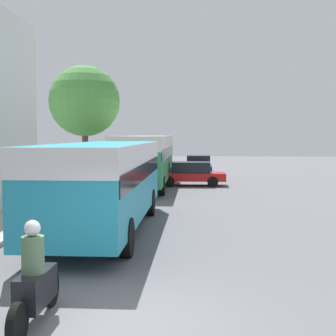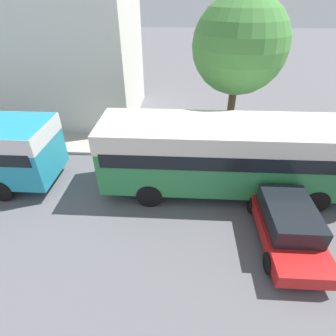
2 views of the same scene
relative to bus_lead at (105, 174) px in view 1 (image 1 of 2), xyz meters
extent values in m
plane|color=slate|center=(1.55, -7.26, -1.84)|extent=(120.00, 120.00, 0.00)
cube|color=teal|center=(0.00, 0.00, -0.19)|extent=(2.48, 9.89, 2.31)
cube|color=white|center=(0.00, 0.00, 0.62)|extent=(2.50, 9.94, 0.69)
cube|color=black|center=(0.00, 0.00, 0.10)|extent=(2.53, 9.50, 0.51)
cylinder|color=black|center=(-1.14, 3.07, -1.34)|extent=(0.28, 1.00, 1.00)
cylinder|color=black|center=(1.14, 3.07, -1.34)|extent=(0.28, 1.00, 1.00)
cylinder|color=black|center=(-1.14, -3.07, -1.34)|extent=(0.28, 1.00, 1.00)
cylinder|color=black|center=(1.14, -3.07, -1.34)|extent=(0.28, 1.00, 1.00)
cube|color=#2D8447|center=(-0.05, 12.11, -0.09)|extent=(2.58, 10.08, 2.51)
cube|color=silver|center=(-0.05, 12.11, 0.79)|extent=(2.61, 10.13, 0.75)
cube|color=black|center=(-0.05, 12.11, 0.23)|extent=(2.63, 9.68, 0.55)
cylinder|color=black|center=(-1.24, 15.24, -1.34)|extent=(0.28, 1.00, 1.00)
cylinder|color=black|center=(1.14, 15.24, -1.34)|extent=(0.28, 1.00, 1.00)
cylinder|color=black|center=(-1.24, 8.99, -1.34)|extent=(0.28, 1.00, 1.00)
cylinder|color=black|center=(1.14, 8.99, -1.34)|extent=(0.28, 1.00, 1.00)
cube|color=black|center=(0.29, -7.30, -1.25)|extent=(0.38, 1.10, 0.55)
cylinder|color=black|center=(0.29, -6.50, -1.52)|extent=(0.10, 0.64, 0.64)
cylinder|color=black|center=(0.29, -8.10, -1.52)|extent=(0.12, 0.64, 0.64)
cylinder|color=#4C6B4C|center=(0.29, -7.40, -0.67)|extent=(0.36, 0.36, 0.60)
sphere|color=silver|center=(0.29, -7.40, -0.24)|extent=(0.26, 0.26, 0.26)
cube|color=red|center=(2.56, 13.68, -1.29)|extent=(4.16, 1.71, 0.47)
cube|color=black|center=(2.56, 13.68, -0.73)|extent=(2.29, 1.50, 0.65)
cylinder|color=black|center=(3.84, 14.47, -1.52)|extent=(0.64, 0.22, 0.64)
cylinder|color=black|center=(3.84, 12.90, -1.52)|extent=(0.64, 0.22, 0.64)
cylinder|color=black|center=(1.27, 14.47, -1.52)|extent=(0.64, 0.22, 0.64)
cylinder|color=black|center=(1.27, 12.90, -1.52)|extent=(0.64, 0.22, 0.64)
cube|color=navy|center=(3.02, 19.36, -1.24)|extent=(1.86, 3.90, 0.56)
cube|color=black|center=(3.02, 19.36, -0.60)|extent=(1.64, 2.15, 0.72)
cylinder|color=black|center=(2.17, 20.57, -1.52)|extent=(0.22, 0.64, 0.64)
cylinder|color=black|center=(3.88, 20.57, -1.52)|extent=(0.22, 0.64, 0.64)
cylinder|color=black|center=(2.17, 18.15, -1.52)|extent=(0.22, 0.64, 0.64)
cylinder|color=black|center=(3.88, 18.15, -1.52)|extent=(0.22, 0.64, 0.64)
cylinder|color=#232838|center=(-3.65, 19.08, -1.28)|extent=(0.34, 0.34, 0.82)
cylinder|color=gray|center=(-3.65, 19.08, -0.53)|extent=(0.42, 0.42, 0.68)
sphere|color=tan|center=(-3.65, 19.08, -0.08)|extent=(0.22, 0.22, 0.22)
cylinder|color=brown|center=(-3.66, 12.56, -0.02)|extent=(0.36, 0.36, 3.35)
sphere|color=#47893D|center=(-3.66, 12.56, 3.21)|extent=(4.13, 4.13, 4.13)
camera|label=1|loc=(2.89, -14.58, 1.24)|focal=50.00mm
camera|label=2|loc=(8.84, 10.13, 5.21)|focal=28.00mm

